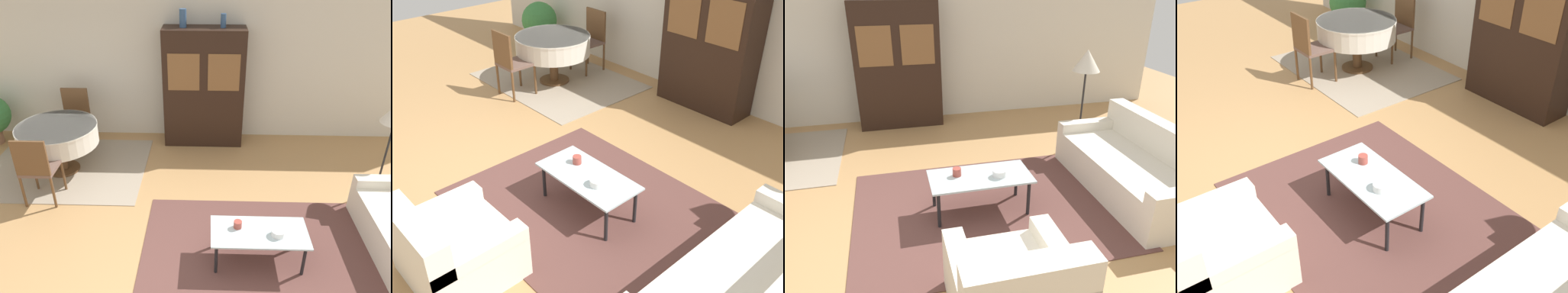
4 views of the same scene
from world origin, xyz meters
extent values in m
plane|color=tan|center=(0.00, 0.00, 0.00)|extent=(14.00, 14.00, 0.00)
cube|color=beige|center=(0.00, 3.63, 1.35)|extent=(10.00, 0.06, 2.70)
cube|color=brown|center=(0.99, 0.50, 0.01)|extent=(2.77, 2.12, 0.01)
cube|color=silver|center=(2.69, 0.49, 0.21)|extent=(0.92, 2.00, 0.41)
cube|color=silver|center=(3.05, 0.49, 0.60)|extent=(0.20, 2.00, 0.37)
cube|color=silver|center=(2.69, 1.41, 0.47)|extent=(0.92, 0.16, 0.12)
cube|color=silver|center=(0.82, -0.89, 0.20)|extent=(0.87, 0.85, 0.41)
cube|color=silver|center=(0.82, -1.21, 0.58)|extent=(0.87, 0.20, 0.35)
cube|color=silver|center=(0.46, -0.89, 0.47)|extent=(0.16, 0.85, 0.12)
cube|color=silver|center=(1.17, -0.89, 0.47)|extent=(0.16, 0.85, 0.12)
cylinder|color=black|center=(0.46, 0.29, 0.21)|extent=(0.04, 0.04, 0.39)
cylinder|color=black|center=(1.38, 0.29, 0.21)|extent=(0.04, 0.04, 0.39)
cylinder|color=black|center=(0.46, 0.68, 0.21)|extent=(0.04, 0.04, 0.39)
cylinder|color=black|center=(1.38, 0.68, 0.21)|extent=(0.04, 0.04, 0.39)
cube|color=silver|center=(0.92, 0.49, 0.41)|extent=(1.05, 0.51, 0.02)
cube|color=black|center=(0.27, 3.34, 0.99)|extent=(1.32, 0.47, 1.97)
cube|color=brown|center=(-0.04, 3.10, 1.33)|extent=(0.50, 0.01, 0.59)
cube|color=brown|center=(0.59, 3.10, 1.33)|extent=(0.50, 0.01, 0.59)
cylinder|color=black|center=(2.77, 1.87, 0.01)|extent=(0.28, 0.28, 0.02)
cylinder|color=black|center=(2.77, 1.87, 0.57)|extent=(0.03, 0.03, 1.09)
cone|color=silver|center=(2.77, 1.87, 1.24)|extent=(0.37, 0.37, 0.30)
cylinder|color=#9E4238|center=(0.69, 0.55, 0.46)|extent=(0.09, 0.09, 0.08)
cylinder|color=white|center=(1.11, 0.43, 0.46)|extent=(0.14, 0.14, 0.07)
camera|label=1|loc=(0.33, -2.67, 3.21)|focal=35.00mm
camera|label=2|loc=(3.64, -1.99, 3.00)|focal=42.00mm
camera|label=3|loc=(0.10, -2.84, 2.30)|focal=35.00mm
camera|label=4|loc=(3.52, -1.47, 2.91)|focal=42.00mm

